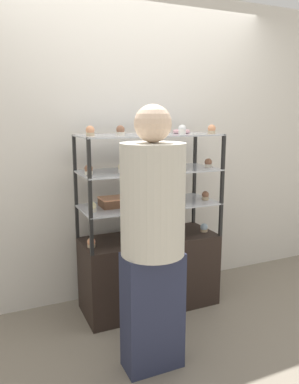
# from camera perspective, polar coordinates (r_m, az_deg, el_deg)

# --- Properties ---
(ground_plane) EXTENTS (20.00, 20.00, 0.00)m
(ground_plane) POSITION_cam_1_polar(r_m,az_deg,el_deg) (3.32, -0.00, -16.82)
(ground_plane) COLOR gray
(back_wall) EXTENTS (8.00, 0.05, 2.60)m
(back_wall) POSITION_cam_1_polar(r_m,az_deg,el_deg) (3.28, -2.68, 6.67)
(back_wall) COLOR silver
(back_wall) RESTS_ON ground_plane
(display_base) EXTENTS (1.11, 0.45, 0.61)m
(display_base) POSITION_cam_1_polar(r_m,az_deg,el_deg) (3.19, -0.00, -12.01)
(display_base) COLOR black
(display_base) RESTS_ON ground_plane
(display_riser_lower) EXTENTS (1.11, 0.45, 0.28)m
(display_riser_lower) POSITION_cam_1_polar(r_m,az_deg,el_deg) (3.01, -0.00, -2.15)
(display_riser_lower) COLOR black
(display_riser_lower) RESTS_ON display_base
(display_riser_middle) EXTENTS (1.11, 0.45, 0.28)m
(display_riser_middle) POSITION_cam_1_polar(r_m,az_deg,el_deg) (2.95, -0.00, 3.06)
(display_riser_middle) COLOR black
(display_riser_middle) RESTS_ON display_riser_lower
(display_riser_upper) EXTENTS (1.11, 0.45, 0.28)m
(display_riser_upper) POSITION_cam_1_polar(r_m,az_deg,el_deg) (2.93, -0.00, 8.41)
(display_riser_upper) COLOR black
(display_riser_upper) RESTS_ON display_riser_middle
(layer_cake_centerpiece) EXTENTS (0.17, 0.17, 0.11)m
(layer_cake_centerpiece) POSITION_cam_1_polar(r_m,az_deg,el_deg) (3.14, 1.70, -5.40)
(layer_cake_centerpiece) COLOR #DBBC84
(layer_cake_centerpiece) RESTS_ON display_base
(sheet_cake_frosted) EXTENTS (0.24, 0.18, 0.07)m
(sheet_cake_frosted) POSITION_cam_1_polar(r_m,az_deg,el_deg) (2.93, -5.17, -1.48)
(sheet_cake_frosted) COLOR brown
(sheet_cake_frosted) RESTS_ON display_riser_lower
(cupcake_0) EXTENTS (0.06, 0.06, 0.07)m
(cupcake_0) POSITION_cam_1_polar(r_m,az_deg,el_deg) (2.87, -8.86, -7.65)
(cupcake_0) COLOR #CCB28C
(cupcake_0) RESTS_ON display_base
(cupcake_1) EXTENTS (0.06, 0.06, 0.07)m
(cupcake_1) POSITION_cam_1_polar(r_m,az_deg,el_deg) (2.93, -1.99, -7.09)
(cupcake_1) COLOR #CCB28C
(cupcake_1) RESTS_ON display_base
(cupcake_2) EXTENTS (0.06, 0.06, 0.07)m
(cupcake_2) POSITION_cam_1_polar(r_m,az_deg,el_deg) (3.23, 8.32, -5.43)
(cupcake_2) COLOR #CCB28C
(cupcake_2) RESTS_ON display_base
(price_tag_0) EXTENTS (0.04, 0.00, 0.04)m
(price_tag_0) POSITION_cam_1_polar(r_m,az_deg,el_deg) (2.79, -3.58, -8.34)
(price_tag_0) COLOR white
(price_tag_0) RESTS_ON display_base
(cupcake_3) EXTENTS (0.06, 0.06, 0.07)m
(cupcake_3) POSITION_cam_1_polar(r_m,az_deg,el_deg) (2.77, -8.68, -2.31)
(cupcake_3) COLOR beige
(cupcake_3) RESTS_ON display_riser_lower
(cupcake_4) EXTENTS (0.06, 0.06, 0.07)m
(cupcake_4) POSITION_cam_1_polar(r_m,az_deg,el_deg) (2.90, 0.74, -1.59)
(cupcake_4) COLOR beige
(cupcake_4) RESTS_ON display_riser_lower
(cupcake_5) EXTENTS (0.06, 0.06, 0.07)m
(cupcake_5) POSITION_cam_1_polar(r_m,az_deg,el_deg) (3.17, 8.51, -0.56)
(cupcake_5) COLOR #CCB28C
(cupcake_5) RESTS_ON display_riser_lower
(price_tag_1) EXTENTS (0.04, 0.00, 0.04)m
(price_tag_1) POSITION_cam_1_polar(r_m,az_deg,el_deg) (2.90, 4.95, -1.90)
(price_tag_1) COLOR white
(price_tag_1) RESTS_ON display_riser_lower
(cupcake_6) EXTENTS (0.06, 0.06, 0.07)m
(cupcake_6) POSITION_cam_1_polar(r_m,az_deg,el_deg) (2.72, -9.26, 3.33)
(cupcake_6) COLOR beige
(cupcake_6) RESTS_ON display_riser_middle
(cupcake_7) EXTENTS (0.06, 0.06, 0.07)m
(cupcake_7) POSITION_cam_1_polar(r_m,az_deg,el_deg) (2.79, -4.20, 3.64)
(cupcake_7) COLOR white
(cupcake_7) RESTS_ON display_riser_middle
(cupcake_8) EXTENTS (0.06, 0.06, 0.07)m
(cupcake_8) POSITION_cam_1_polar(r_m,az_deg,el_deg) (2.88, 0.66, 3.93)
(cupcake_8) COLOR #CCB28C
(cupcake_8) RESTS_ON display_riser_middle
(cupcake_9) EXTENTS (0.06, 0.06, 0.07)m
(cupcake_9) POSITION_cam_1_polar(r_m,az_deg,el_deg) (3.01, 4.83, 4.23)
(cupcake_9) COLOR #CCB28C
(cupcake_9) RESTS_ON display_riser_middle
(cupcake_10) EXTENTS (0.06, 0.06, 0.07)m
(cupcake_10) POSITION_cam_1_polar(r_m,az_deg,el_deg) (3.11, 8.94, 4.36)
(cupcake_10) COLOR beige
(cupcake_10) RESTS_ON display_riser_middle
(price_tag_2) EXTENTS (0.04, 0.00, 0.04)m
(price_tag_2) POSITION_cam_1_polar(r_m,az_deg,el_deg) (2.66, -3.16, 2.98)
(price_tag_2) COLOR white
(price_tag_2) RESTS_ON display_riser_middle
(cupcake_11) EXTENTS (0.06, 0.06, 0.07)m
(cupcake_11) POSITION_cam_1_polar(r_m,az_deg,el_deg) (2.72, -9.03, 9.15)
(cupcake_11) COLOR #CCB28C
(cupcake_11) RESTS_ON display_riser_upper
(cupcake_12) EXTENTS (0.06, 0.06, 0.07)m
(cupcake_12) POSITION_cam_1_polar(r_m,az_deg,el_deg) (2.78, -4.45, 9.31)
(cupcake_12) COLOR beige
(cupcake_12) RESTS_ON display_riser_upper
(cupcake_13) EXTENTS (0.06, 0.06, 0.07)m
(cupcake_13) POSITION_cam_1_polar(r_m,az_deg,el_deg) (2.87, 0.39, 9.40)
(cupcake_13) COLOR #CCB28C
(cupcake_13) RESTS_ON display_riser_upper
(cupcake_14) EXTENTS (0.06, 0.06, 0.07)m
(cupcake_14) POSITION_cam_1_polar(r_m,az_deg,el_deg) (2.99, 5.00, 9.45)
(cupcake_14) COLOR white
(cupcake_14) RESTS_ON display_riser_upper
(cupcake_15) EXTENTS (0.06, 0.06, 0.07)m
(cupcake_15) POSITION_cam_1_polar(r_m,az_deg,el_deg) (3.05, 9.45, 9.38)
(cupcake_15) COLOR #CCB28C
(cupcake_15) RESTS_ON display_riser_upper
(price_tag_3) EXTENTS (0.04, 0.00, 0.04)m
(price_tag_3) POSITION_cam_1_polar(r_m,az_deg,el_deg) (2.81, 4.94, 9.07)
(price_tag_3) COLOR white
(price_tag_3) RESTS_ON display_riser_upper
(donut_glazed) EXTENTS (0.14, 0.14, 0.03)m
(donut_glazed) POSITION_cam_1_polar(r_m,az_deg,el_deg) (3.10, 4.88, 9.18)
(donut_glazed) COLOR #EFB2BC
(donut_glazed) RESTS_ON display_riser_upper
(customer_figure) EXTENTS (0.38, 0.38, 1.64)m
(customer_figure) POSITION_cam_1_polar(r_m,az_deg,el_deg) (2.25, 0.48, -6.58)
(customer_figure) COLOR #282D47
(customer_figure) RESTS_ON ground_plane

